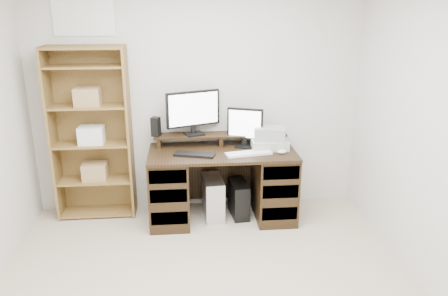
{
  "coord_description": "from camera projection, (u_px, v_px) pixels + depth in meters",
  "views": [
    {
      "loc": [
        -0.13,
        -2.58,
        2.19
      ],
      "look_at": [
        0.23,
        1.43,
        0.85
      ],
      "focal_mm": 35.0,
      "sensor_mm": 36.0,
      "label": 1
    }
  ],
  "objects": [
    {
      "name": "room",
      "position": [
        208.0,
        160.0,
        2.74
      ],
      "size": [
        3.54,
        4.04,
        2.54
      ],
      "color": "#BDAE94",
      "rests_on": "ground"
    },
    {
      "name": "desk",
      "position": [
        222.0,
        183.0,
        4.59
      ],
      "size": [
        1.5,
        0.7,
        0.75
      ],
      "color": "black",
      "rests_on": "ground"
    },
    {
      "name": "riser_shelf",
      "position": [
        220.0,
        136.0,
        4.64
      ],
      "size": [
        1.4,
        0.22,
        0.12
      ],
      "color": "black",
      "rests_on": "desk"
    },
    {
      "name": "monitor_wide",
      "position": [
        193.0,
        111.0,
        4.53
      ],
      "size": [
        0.56,
        0.24,
        0.46
      ],
      "rotation": [
        0.0,
        0.0,
        0.36
      ],
      "color": "black",
      "rests_on": "riser_shelf"
    },
    {
      "name": "monitor_small",
      "position": [
        245.0,
        126.0,
        4.54
      ],
      "size": [
        0.36,
        0.2,
        0.41
      ],
      "rotation": [
        0.0,
        0.0,
        -0.36
      ],
      "color": "black",
      "rests_on": "desk"
    },
    {
      "name": "speaker",
      "position": [
        156.0,
        127.0,
        4.52
      ],
      "size": [
        0.11,
        0.11,
        0.2
      ],
      "primitive_type": "cube",
      "rotation": [
        0.0,
        0.0,
        -0.39
      ],
      "color": "black",
      "rests_on": "riser_shelf"
    },
    {
      "name": "keyboard_black",
      "position": [
        194.0,
        154.0,
        4.33
      ],
      "size": [
        0.42,
        0.24,
        0.02
      ],
      "primitive_type": "cube",
      "rotation": [
        0.0,
        0.0,
        -0.28
      ],
      "color": "black",
      "rests_on": "desk"
    },
    {
      "name": "keyboard_white",
      "position": [
        249.0,
        153.0,
        4.36
      ],
      "size": [
        0.48,
        0.23,
        0.02
      ],
      "primitive_type": "cube",
      "rotation": [
        0.0,
        0.0,
        0.2
      ],
      "color": "white",
      "rests_on": "desk"
    },
    {
      "name": "mouse",
      "position": [
        282.0,
        152.0,
        4.39
      ],
      "size": [
        0.1,
        0.07,
        0.04
      ],
      "primitive_type": "ellipsoid",
      "rotation": [
        0.0,
        0.0,
        0.01
      ],
      "color": "silver",
      "rests_on": "desk"
    },
    {
      "name": "printer",
      "position": [
        269.0,
        144.0,
        4.54
      ],
      "size": [
        0.38,
        0.29,
        0.09
      ],
      "primitive_type": "cube",
      "rotation": [
        0.0,
        0.0,
        -0.02
      ],
      "color": "#B3AE9C",
      "rests_on": "desk"
    },
    {
      "name": "basket",
      "position": [
        270.0,
        133.0,
        4.51
      ],
      "size": [
        0.35,
        0.28,
        0.13
      ],
      "primitive_type": "cube",
      "rotation": [
        0.0,
        0.0,
        -0.18
      ],
      "color": "#94999E",
      "rests_on": "printer"
    },
    {
      "name": "tower_silver",
      "position": [
        213.0,
        197.0,
        4.66
      ],
      "size": [
        0.22,
        0.45,
        0.44
      ],
      "primitive_type": "cube",
      "rotation": [
        0.0,
        0.0,
        0.07
      ],
      "color": "silver",
      "rests_on": "ground"
    },
    {
      "name": "tower_black",
      "position": [
        239.0,
        199.0,
        4.69
      ],
      "size": [
        0.2,
        0.39,
        0.38
      ],
      "rotation": [
        0.0,
        0.0,
        0.11
      ],
      "color": "black",
      "rests_on": "ground"
    },
    {
      "name": "bookshelf",
      "position": [
        92.0,
        133.0,
        4.51
      ],
      "size": [
        0.8,
        0.3,
        1.8
      ],
      "color": "olive",
      "rests_on": "ground"
    }
  ]
}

